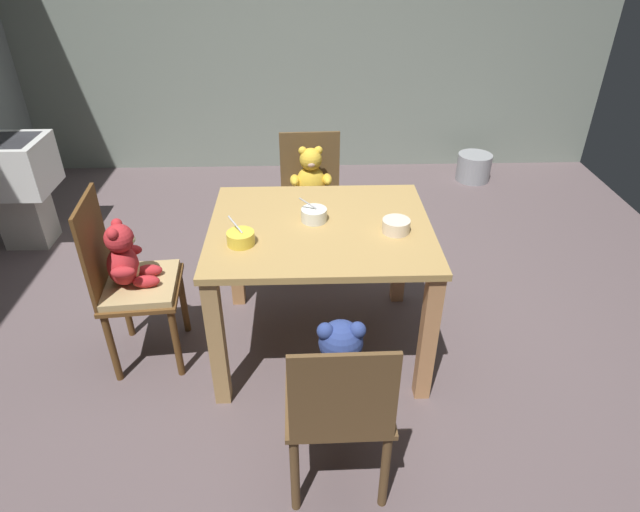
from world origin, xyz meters
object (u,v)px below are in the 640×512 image
Objects in this scene: teddy_chair_near_front at (339,384)px; porridge_bowl_cream_near_right at (396,225)px; metal_pail at (474,167)px; porridge_bowl_white_center at (314,214)px; teddy_chair_far_center at (311,190)px; porridge_bowl_yellow_near_left at (241,238)px; sink_basin at (14,178)px; dining_table at (320,249)px; teddy_chair_near_left at (129,272)px.

teddy_chair_near_front is 0.87m from porridge_bowl_cream_near_right.
metal_pail is (1.40, 3.00, -0.43)m from teddy_chair_near_front.
porridge_bowl_white_center is 2.65m from metal_pail.
porridge_bowl_yellow_near_left is (-0.33, -1.01, 0.25)m from teddy_chair_far_center.
porridge_bowl_cream_near_right is 2.56m from metal_pail.
porridge_bowl_white_center reaches higher than porridge_bowl_yellow_near_left.
teddy_chair_near_front is at bearing 0.45° from teddy_chair_far_center.
porridge_bowl_cream_near_right is at bearing 7.18° from porridge_bowl_yellow_near_left.
sink_basin is (-2.09, 2.02, -0.05)m from teddy_chair_near_front.
porridge_bowl_yellow_near_left is at bearing -38.29° from sink_basin.
porridge_bowl_cream_near_right is 2.72m from sink_basin.
sink_basin is at bearing 45.26° from teddy_chair_near_front.
dining_table is 8.47× the size of porridge_bowl_yellow_near_left.
porridge_bowl_white_center is at bearing -28.97° from sink_basin.
teddy_chair_near_front is at bearing -43.69° from teddy_chair_near_left.
teddy_chair_near_left is 1.07× the size of teddy_chair_far_center.
teddy_chair_near_left is 1.32m from porridge_bowl_cream_near_right.
teddy_chair_far_center is 6.63× the size of porridge_bowl_cream_near_right.
teddy_chair_near_left is 1.65m from sink_basin.
teddy_chair_near_front is 6.34× the size of porridge_bowl_white_center.
porridge_bowl_cream_near_right is at bearing -116.03° from metal_pail.
teddy_chair_near_front reaches higher than metal_pail.
sink_basin is (-2.02, 1.12, -0.28)m from porridge_bowl_white_center.
metal_pail is (1.44, 2.15, -0.49)m from dining_table.
teddy_chair_near_left reaches higher than sink_basin.
teddy_chair_far_center is 2.04m from sink_basin.
porridge_bowl_yellow_near_left reaches higher than metal_pail.
dining_table is 0.85m from teddy_chair_near_front.
teddy_chair_near_front is 2.86× the size of metal_pail.
teddy_chair_near_left reaches higher than teddy_chair_far_center.
teddy_chair_near_left reaches higher than teddy_chair_near_front.
teddy_chair_near_front reaches higher than sink_basin.
teddy_chair_near_left is 1.29m from teddy_chair_far_center.
teddy_chair_far_center is at bearing 90.16° from porridge_bowl_white_center.
dining_table is 8.20× the size of porridge_bowl_cream_near_right.
porridge_bowl_white_center is 0.40m from porridge_bowl_cream_near_right.
teddy_chair_near_left is 3.28m from metal_pail.
porridge_bowl_yellow_near_left reaches higher than porridge_bowl_cream_near_right.
teddy_chair_near_front is at bearing -111.84° from porridge_bowl_cream_near_right.
teddy_chair_near_left is at bearing 169.79° from porridge_bowl_yellow_near_left.
porridge_bowl_white_center is 0.17× the size of sink_basin.
metal_pail is at bearing 15.76° from sink_basin.
porridge_bowl_yellow_near_left is (-0.37, -0.16, 0.17)m from dining_table.
sink_basin is (-1.68, 1.33, -0.28)m from porridge_bowl_yellow_near_left.
dining_table is at bearing -1.25° from teddy_chair_near_left.
teddy_chair_near_front is 0.83m from porridge_bowl_yellow_near_left.
teddy_chair_near_left is at bearing -173.27° from porridge_bowl_white_center.
teddy_chair_near_front is 1.11× the size of sink_basin.
teddy_chair_far_center reaches higher than sink_basin.
teddy_chair_far_center is 2.01m from metal_pail.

